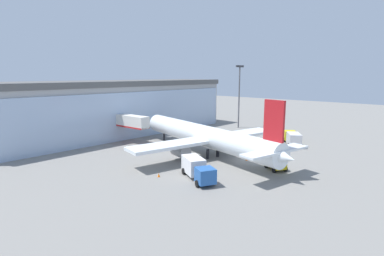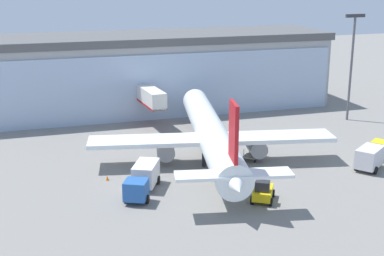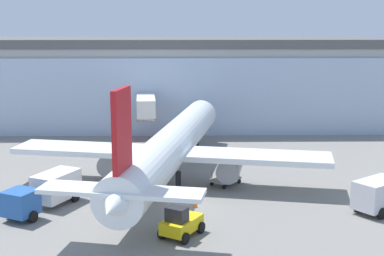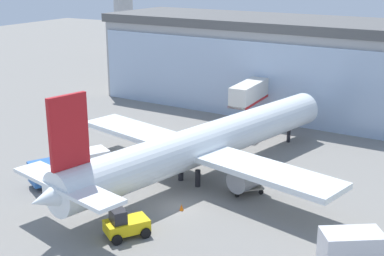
# 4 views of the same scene
# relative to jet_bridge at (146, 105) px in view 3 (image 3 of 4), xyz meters

# --- Properties ---
(ground) EXTENTS (240.00, 240.00, 0.00)m
(ground) POSITION_rel_jet_bridge_xyz_m (3.54, -25.73, -4.38)
(ground) COLOR gray
(terminal_building) EXTENTS (59.61, 17.85, 12.47)m
(terminal_building) POSITION_rel_jet_bridge_xyz_m (3.54, 8.98, 1.86)
(terminal_building) COLOR #A0A0A0
(terminal_building) RESTS_ON ground
(jet_bridge) EXTENTS (2.65, 12.15, 5.76)m
(jet_bridge) POSITION_rel_jet_bridge_xyz_m (0.00, 0.00, 0.00)
(jet_bridge) COLOR silver
(jet_bridge) RESTS_ON ground
(airplane) EXTENTS (29.27, 36.83, 10.65)m
(airplane) POSITION_rel_jet_bridge_xyz_m (2.78, -18.94, -1.04)
(airplane) COLOR white
(airplane) RESTS_ON ground
(catering_truck) EXTENTS (5.40, 7.47, 2.65)m
(catering_truck) POSITION_rel_jet_bridge_xyz_m (-7.48, -25.67, -2.91)
(catering_truck) COLOR #2659A5
(catering_truck) RESTS_ON ground
(baggage_cart) EXTENTS (3.12, 3.11, 1.50)m
(baggage_cart) POSITION_rel_jet_bridge_xyz_m (7.76, -20.24, -3.87)
(baggage_cart) COLOR #9E998C
(baggage_cart) RESTS_ON ground
(pushback_tug) EXTENTS (3.47, 3.72, 2.30)m
(pushback_tug) POSITION_rel_jet_bridge_xyz_m (3.14, -32.00, -3.40)
(pushback_tug) COLOR yellow
(pushback_tug) RESTS_ON ground
(safety_cone_nose) EXTENTS (0.36, 0.36, 0.55)m
(safety_cone_nose) POSITION_rel_jet_bridge_xyz_m (4.57, -26.18, -4.10)
(safety_cone_nose) COLOR orange
(safety_cone_nose) RESTS_ON ground
(safety_cone_wingtip) EXTENTS (0.36, 0.36, 0.55)m
(safety_cone_wingtip) POSITION_rel_jet_bridge_xyz_m (-10.37, -21.21, -4.10)
(safety_cone_wingtip) COLOR orange
(safety_cone_wingtip) RESTS_ON ground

